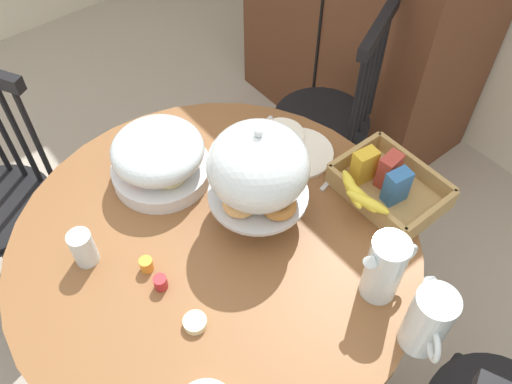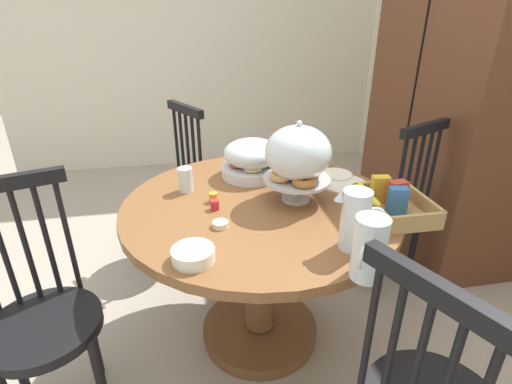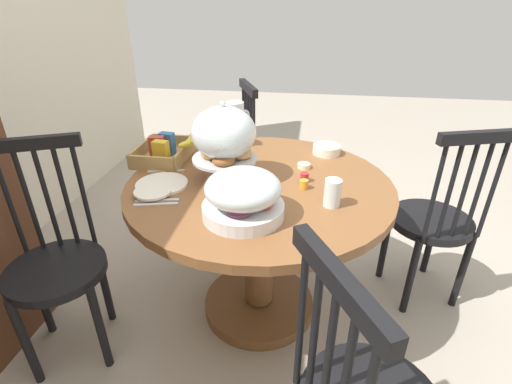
{
  "view_description": "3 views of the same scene",
  "coord_description": "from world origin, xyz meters",
  "px_view_note": "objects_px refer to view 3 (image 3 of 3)",
  "views": [
    {
      "loc": [
        0.82,
        -0.27,
        1.98
      ],
      "look_at": [
        0.09,
        0.31,
        0.84
      ],
      "focal_mm": 37.54,
      "sensor_mm": 36.0,
      "label": 1
    },
    {
      "loc": [
        1.51,
        -0.12,
        1.47
      ],
      "look_at": [
        -0.01,
        0.16,
        0.74
      ],
      "focal_mm": 27.14,
      "sensor_mm": 36.0,
      "label": 2
    },
    {
      "loc": [
        -1.36,
        -0.04,
        1.46
      ],
      "look_at": [
        -0.01,
        0.16,
        0.74
      ],
      "focal_mm": 26.24,
      "sensor_mm": 36.0,
      "label": 3
    }
  ],
  "objects_px": {
    "cereal_basket": "(166,151)",
    "butter_dish": "(304,166)",
    "orange_juice_pitcher": "(225,129)",
    "drinking_glass": "(332,193)",
    "cereal_bowl": "(327,149)",
    "dining_table": "(259,224)",
    "milk_pitcher": "(235,122)",
    "windsor_chair_by_cabinet": "(229,164)",
    "china_plate_small": "(153,191)",
    "fruit_platter_covered": "(243,195)",
    "china_plate_large": "(162,184)",
    "windsor_chair_near_window": "(434,223)",
    "windsor_chair_facing_door": "(57,266)",
    "pastry_stand_with_dome": "(224,136)"
  },
  "relations": [
    {
      "from": "windsor_chair_by_cabinet",
      "to": "cereal_basket",
      "type": "relative_size",
      "value": 3.09
    },
    {
      "from": "china_plate_large",
      "to": "cereal_bowl",
      "type": "distance_m",
      "value": 0.84
    },
    {
      "from": "drinking_glass",
      "to": "cereal_bowl",
      "type": "bearing_deg",
      "value": 1.22
    },
    {
      "from": "china_plate_large",
      "to": "milk_pitcher",
      "type": "bearing_deg",
      "value": -16.24
    },
    {
      "from": "windsor_chair_by_cabinet",
      "to": "pastry_stand_with_dome",
      "type": "relative_size",
      "value": 2.83
    },
    {
      "from": "cereal_basket",
      "to": "butter_dish",
      "type": "height_order",
      "value": "cereal_basket"
    },
    {
      "from": "dining_table",
      "to": "china_plate_large",
      "type": "bearing_deg",
      "value": 103.84
    },
    {
      "from": "fruit_platter_covered",
      "to": "orange_juice_pitcher",
      "type": "distance_m",
      "value": 0.72
    },
    {
      "from": "dining_table",
      "to": "fruit_platter_covered",
      "type": "bearing_deg",
      "value": 176.66
    },
    {
      "from": "fruit_platter_covered",
      "to": "cereal_bowl",
      "type": "xyz_separation_m",
      "value": [
        0.67,
        -0.31,
        -0.06
      ]
    },
    {
      "from": "pastry_stand_with_dome",
      "to": "butter_dish",
      "type": "bearing_deg",
      "value": -63.54
    },
    {
      "from": "dining_table",
      "to": "cereal_basket",
      "type": "height_order",
      "value": "cereal_basket"
    },
    {
      "from": "orange_juice_pitcher",
      "to": "china_plate_large",
      "type": "distance_m",
      "value": 0.53
    },
    {
      "from": "cereal_basket",
      "to": "butter_dish",
      "type": "distance_m",
      "value": 0.67
    },
    {
      "from": "fruit_platter_covered",
      "to": "butter_dish",
      "type": "bearing_deg",
      "value": -23.4
    },
    {
      "from": "windsor_chair_by_cabinet",
      "to": "windsor_chair_facing_door",
      "type": "bearing_deg",
      "value": 157.45
    },
    {
      "from": "dining_table",
      "to": "windsor_chair_by_cabinet",
      "type": "xyz_separation_m",
      "value": [
        0.82,
        0.32,
        -0.07
      ]
    },
    {
      "from": "windsor_chair_facing_door",
      "to": "china_plate_small",
      "type": "bearing_deg",
      "value": -68.25
    },
    {
      "from": "china_plate_small",
      "to": "cereal_bowl",
      "type": "distance_m",
      "value": 0.9
    },
    {
      "from": "fruit_platter_covered",
      "to": "china_plate_small",
      "type": "xyz_separation_m",
      "value": [
        0.1,
        0.39,
        -0.07
      ]
    },
    {
      "from": "china_plate_large",
      "to": "butter_dish",
      "type": "distance_m",
      "value": 0.65
    },
    {
      "from": "windsor_chair_facing_door",
      "to": "pastry_stand_with_dome",
      "type": "height_order",
      "value": "pastry_stand_with_dome"
    },
    {
      "from": "windsor_chair_facing_door",
      "to": "butter_dish",
      "type": "xyz_separation_m",
      "value": [
        0.52,
        -0.99,
        0.3
      ]
    },
    {
      "from": "dining_table",
      "to": "cereal_basket",
      "type": "relative_size",
      "value": 3.66
    },
    {
      "from": "windsor_chair_by_cabinet",
      "to": "cereal_bowl",
      "type": "distance_m",
      "value": 0.82
    },
    {
      "from": "dining_table",
      "to": "cereal_basket",
      "type": "bearing_deg",
      "value": 69.9
    },
    {
      "from": "butter_dish",
      "to": "china_plate_small",
      "type": "bearing_deg",
      "value": 121.52
    },
    {
      "from": "windsor_chair_near_window",
      "to": "pastry_stand_with_dome",
      "type": "relative_size",
      "value": 2.83
    },
    {
      "from": "milk_pitcher",
      "to": "orange_juice_pitcher",
      "type": "bearing_deg",
      "value": 171.02
    },
    {
      "from": "milk_pitcher",
      "to": "china_plate_small",
      "type": "relative_size",
      "value": 1.34
    },
    {
      "from": "china_plate_small",
      "to": "windsor_chair_near_window",
      "type": "bearing_deg",
      "value": -70.89
    },
    {
      "from": "pastry_stand_with_dome",
      "to": "orange_juice_pitcher",
      "type": "bearing_deg",
      "value": 13.17
    },
    {
      "from": "milk_pitcher",
      "to": "china_plate_small",
      "type": "xyz_separation_m",
      "value": [
        -0.74,
        0.19,
        -0.07
      ]
    },
    {
      "from": "cereal_basket",
      "to": "butter_dish",
      "type": "xyz_separation_m",
      "value": [
        -0.0,
        -0.67,
        -0.03
      ]
    },
    {
      "from": "orange_juice_pitcher",
      "to": "butter_dish",
      "type": "distance_m",
      "value": 0.49
    },
    {
      "from": "fruit_platter_covered",
      "to": "cereal_basket",
      "type": "relative_size",
      "value": 0.95
    },
    {
      "from": "drinking_glass",
      "to": "dining_table",
      "type": "bearing_deg",
      "value": 61.21
    },
    {
      "from": "windsor_chair_facing_door",
      "to": "china_plate_small",
      "type": "relative_size",
      "value": 6.5
    },
    {
      "from": "windsor_chair_near_window",
      "to": "butter_dish",
      "type": "xyz_separation_m",
      "value": [
        -0.07,
        0.66,
        0.3
      ]
    },
    {
      "from": "orange_juice_pitcher",
      "to": "cereal_bowl",
      "type": "distance_m",
      "value": 0.54
    },
    {
      "from": "pastry_stand_with_dome",
      "to": "china_plate_large",
      "type": "height_order",
      "value": "pastry_stand_with_dome"
    },
    {
      "from": "milk_pitcher",
      "to": "windsor_chair_by_cabinet",
      "type": "bearing_deg",
      "value": 21.38
    },
    {
      "from": "fruit_platter_covered",
      "to": "milk_pitcher",
      "type": "distance_m",
      "value": 0.87
    },
    {
      "from": "windsor_chair_near_window",
      "to": "fruit_platter_covered",
      "type": "height_order",
      "value": "windsor_chair_near_window"
    },
    {
      "from": "windsor_chair_by_cabinet",
      "to": "butter_dish",
      "type": "bearing_deg",
      "value": -141.72
    },
    {
      "from": "windsor_chair_near_window",
      "to": "butter_dish",
      "type": "height_order",
      "value": "windsor_chair_near_window"
    },
    {
      "from": "china_plate_small",
      "to": "drinking_glass",
      "type": "height_order",
      "value": "drinking_glass"
    },
    {
      "from": "butter_dish",
      "to": "milk_pitcher",
      "type": "bearing_deg",
      "value": 47.04
    },
    {
      "from": "pastry_stand_with_dome",
      "to": "cereal_basket",
      "type": "bearing_deg",
      "value": 62.87
    },
    {
      "from": "butter_dish",
      "to": "drinking_glass",
      "type": "bearing_deg",
      "value": -160.87
    }
  ]
}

